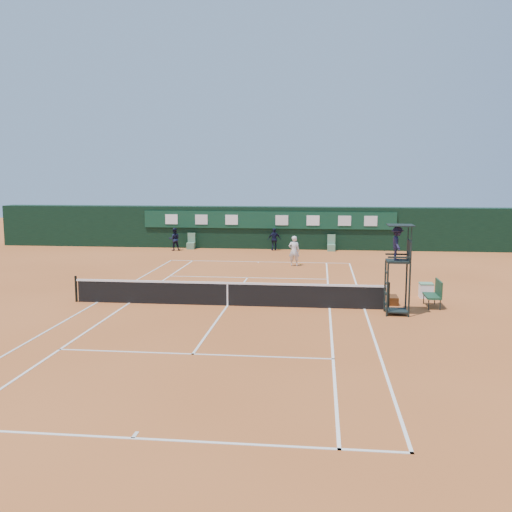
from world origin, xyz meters
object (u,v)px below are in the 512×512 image
Objects in this scene: umpire_chair at (398,250)px; player at (294,251)px; tennis_net at (227,293)px; player_bench at (435,292)px; cooler at (426,290)px.

umpire_chair is 12.24m from player.
player_bench is at bearing 4.68° from tennis_net.
umpire_chair is at bearing -6.11° from tennis_net.
cooler is at bearing 128.33° from player.
tennis_net is at bearing 173.89° from umpire_chair.
player reaches higher than cooler.
cooler is (8.28, 2.45, -0.18)m from tennis_net.
umpire_chair is at bearing -117.90° from cooler.
tennis_net is 10.75× the size of player_bench.
umpire_chair is (6.61, -0.71, 1.95)m from tennis_net.
player is at bearing 111.25° from umpire_chair.
player reaches higher than tennis_net.
player is (-6.10, 9.93, 0.29)m from player_bench.
cooler is at bearing 16.49° from tennis_net.
cooler is 10.19m from player.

